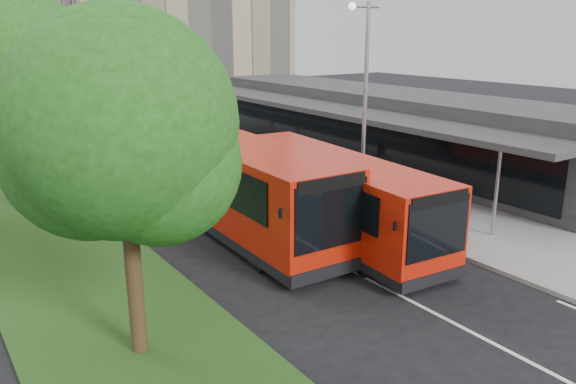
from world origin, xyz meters
The scene contains 16 objects.
ground centered at (0.00, 0.00, 0.00)m, with size 120.00×120.00×0.00m, color black.
pavement centered at (6.00, 20.00, 0.07)m, with size 5.00×80.00×0.15m, color slate.
lane_centre_line centered at (0.00, 15.00, 0.01)m, with size 0.12×70.00×0.01m, color silver.
kerb_dashes centered at (3.30, 19.00, 0.01)m, with size 0.12×56.00×0.01m.
office_block centered at (14.00, 42.00, 9.00)m, with size 22.00×12.00×18.00m, color tan.
station_building centered at (10.86, 8.00, 2.04)m, with size 7.70×26.00×4.00m.
tree_near centered at (-7.01, -2.95, 4.97)m, with size 4.79×4.79×7.69m.
tree_mid centered at (-7.01, 9.05, 5.72)m, with size 5.51×5.51×8.86m.
lamp_post_near centered at (4.12, 2.00, 4.72)m, with size 1.44×0.28×8.00m.
lamp_post_far centered at (4.12, 22.00, 4.72)m, with size 1.44×0.28×8.00m.
bus_main centered at (1.37, 0.42, 1.50)m, with size 3.45×10.50×2.92m.
bus_second centered at (-1.01, 3.06, 1.69)m, with size 3.35×11.72×3.29m.
litter_bin centered at (4.95, 8.92, 0.56)m, with size 0.46×0.46×0.82m, color #3D2719.
bollard centered at (5.17, 16.97, 0.67)m, with size 0.17×0.17×1.04m, color yellow.
car_near centered at (1.36, 38.00, 0.63)m, with size 1.49×3.70×1.26m, color #5D0D19.
car_far centered at (-0.85, 42.94, 0.65)m, with size 1.38×3.95×1.30m, color navy.
Camera 1 is at (-10.65, -14.24, 7.11)m, focal length 35.00 mm.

